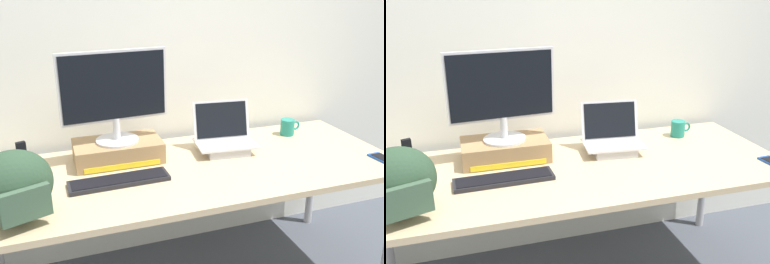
{
  "view_description": "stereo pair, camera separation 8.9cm",
  "coord_description": "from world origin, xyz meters",
  "views": [
    {
      "loc": [
        -0.64,
        -1.81,
        1.59
      ],
      "look_at": [
        0.0,
        0.0,
        0.9
      ],
      "focal_mm": 39.72,
      "sensor_mm": 36.0,
      "label": 1
    },
    {
      "loc": [
        -0.55,
        -1.83,
        1.59
      ],
      "look_at": [
        0.0,
        0.0,
        0.9
      ],
      "focal_mm": 39.72,
      "sensor_mm": 36.0,
      "label": 2
    }
  ],
  "objects": [
    {
      "name": "desk",
      "position": [
        0.0,
        0.0,
        0.66
      ],
      "size": [
        2.08,
        0.83,
        0.72
      ],
      "color": "tan",
      "rests_on": "ground"
    },
    {
      "name": "back_wall",
      "position": [
        0.0,
        0.51,
        1.3
      ],
      "size": [
        7.0,
        0.1,
        2.6
      ],
      "primitive_type": "cube",
      "color": "silver",
      "rests_on": "ground"
    },
    {
      "name": "external_keyboard",
      "position": [
        -0.37,
        -0.06,
        0.73
      ],
      "size": [
        0.46,
        0.14,
        0.02
      ],
      "rotation": [
        0.0,
        0.0,
        0.03
      ],
      "color": "black",
      "rests_on": "desk"
    },
    {
      "name": "messenger_backpack",
      "position": [
        -0.8,
        -0.23,
        0.86
      ],
      "size": [
        0.36,
        0.33,
        0.27
      ],
      "rotation": [
        0.0,
        0.0,
        0.34
      ],
      "color": "#28422D",
      "rests_on": "desk"
    },
    {
      "name": "coffee_mug",
      "position": [
        0.69,
        0.24,
        0.77
      ],
      "size": [
        0.12,
        0.08,
        0.09
      ],
      "color": "#1E7F70",
      "rests_on": "desk"
    },
    {
      "name": "plush_toy",
      "position": [
        -0.81,
        0.13,
        0.76
      ],
      "size": [
        0.09,
        0.09,
        0.09
      ],
      "color": "#56B256",
      "rests_on": "desk"
    },
    {
      "name": "open_laptop",
      "position": [
        0.23,
        0.13,
        0.77
      ],
      "size": [
        0.33,
        0.25,
        0.26
      ],
      "rotation": [
        0.0,
        0.0,
        -0.1
      ],
      "color": "#ADADB2",
      "rests_on": "desk"
    },
    {
      "name": "desktop_monitor",
      "position": [
        -0.33,
        0.19,
        1.07
      ],
      "size": [
        0.53,
        0.21,
        0.46
      ],
      "rotation": [
        0.0,
        0.0,
        0.09
      ],
      "color": "silver",
      "rests_on": "toner_box_yellow"
    },
    {
      "name": "toner_box_yellow",
      "position": [
        -0.33,
        0.2,
        0.77
      ],
      "size": [
        0.43,
        0.25,
        0.1
      ],
      "color": "#9E7A51",
      "rests_on": "desk"
    }
  ]
}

